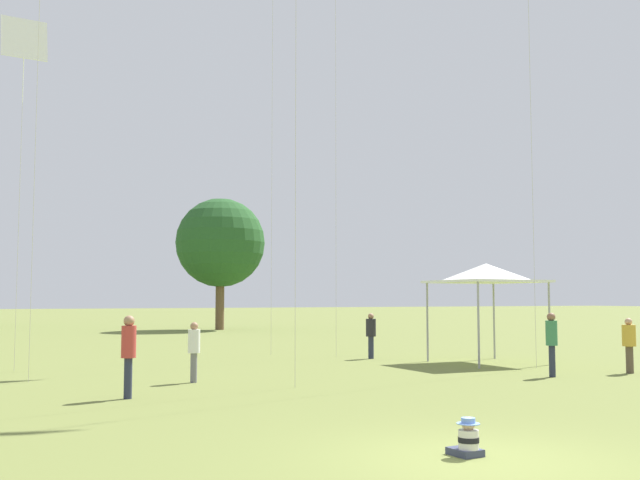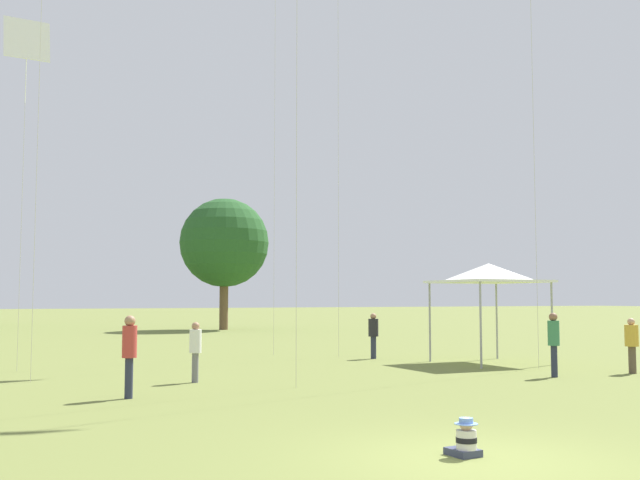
% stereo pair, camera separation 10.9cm
% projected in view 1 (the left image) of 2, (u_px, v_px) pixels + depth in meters
% --- Properties ---
extents(ground_plane, '(300.00, 300.00, 0.00)m').
position_uv_depth(ground_plane, '(480.00, 461.00, 10.11)').
color(ground_plane, olive).
extents(seated_toddler, '(0.39, 0.47, 0.54)m').
position_uv_depth(seated_toddler, '(467.00, 440.00, 10.41)').
color(seated_toddler, '#383D56').
rests_on(seated_toddler, ground).
extents(person_standing_0, '(0.41, 0.41, 1.81)m').
position_uv_depth(person_standing_0, '(129.00, 348.00, 16.39)').
color(person_standing_0, '#282D42').
rests_on(person_standing_0, ground).
extents(person_standing_1, '(0.39, 0.39, 1.64)m').
position_uv_depth(person_standing_1, '(371.00, 332.00, 27.09)').
color(person_standing_1, '#282D42').
rests_on(person_standing_1, ground).
extents(person_standing_3, '(0.38, 0.38, 1.56)m').
position_uv_depth(person_standing_3, '(194.00, 346.00, 19.48)').
color(person_standing_3, slate).
rests_on(person_standing_3, ground).
extents(person_standing_4, '(0.53, 0.53, 1.61)m').
position_uv_depth(person_standing_4, '(629.00, 341.00, 21.87)').
color(person_standing_4, brown).
rests_on(person_standing_4, ground).
extents(person_standing_5, '(0.45, 0.45, 1.78)m').
position_uv_depth(person_standing_5, '(552.00, 338.00, 20.86)').
color(person_standing_5, '#282D42').
rests_on(person_standing_5, ground).
extents(canopy_tent, '(3.24, 3.24, 3.36)m').
position_uv_depth(canopy_tent, '(486.00, 274.00, 25.43)').
color(canopy_tent, white).
rests_on(canopy_tent, ground).
extents(kite_5, '(1.39, 0.46, 10.92)m').
position_uv_depth(kite_5, '(24.00, 44.00, 23.24)').
color(kite_5, white).
rests_on(kite_5, ground).
extents(distant_tree_0, '(6.18, 6.18, 9.11)m').
position_uv_depth(distant_tree_0, '(220.00, 243.00, 51.96)').
color(distant_tree_0, brown).
rests_on(distant_tree_0, ground).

